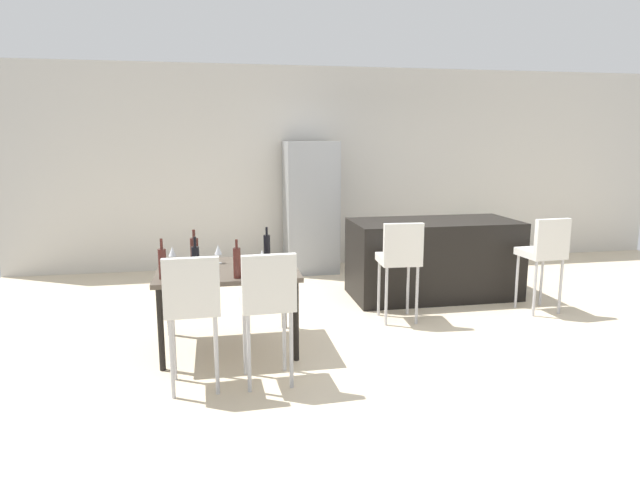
% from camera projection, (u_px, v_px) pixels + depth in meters
% --- Properties ---
extents(ground_plane, '(10.00, 10.00, 0.00)m').
position_uv_depth(ground_plane, '(414.00, 315.00, 5.89)').
color(ground_plane, beige).
extents(back_wall, '(10.00, 0.12, 2.90)m').
position_uv_depth(back_wall, '(354.00, 167.00, 8.22)').
color(back_wall, beige).
rests_on(back_wall, ground_plane).
extents(kitchen_island, '(1.96, 0.90, 0.92)m').
position_uv_depth(kitchen_island, '(433.00, 259.00, 6.54)').
color(kitchen_island, black).
rests_on(kitchen_island, ground_plane).
extents(bar_chair_left, '(0.42, 0.42, 1.05)m').
position_uv_depth(bar_chair_left, '(400.00, 256.00, 5.57)').
color(bar_chair_left, silver).
rests_on(bar_chair_left, ground_plane).
extents(bar_chair_middle, '(0.43, 0.43, 1.05)m').
position_uv_depth(bar_chair_middle, '(545.00, 250.00, 5.87)').
color(bar_chair_middle, silver).
rests_on(bar_chair_middle, ground_plane).
extents(dining_table, '(1.23, 0.95, 0.74)m').
position_uv_depth(dining_table, '(227.00, 276.00, 4.87)').
color(dining_table, '#4C4238').
rests_on(dining_table, ground_plane).
extents(dining_chair_near, '(0.41, 0.41, 1.05)m').
position_uv_depth(dining_chair_near, '(192.00, 301.00, 4.01)').
color(dining_chair_near, silver).
rests_on(dining_chair_near, ground_plane).
extents(dining_chair_far, '(0.42, 0.42, 1.05)m').
position_uv_depth(dining_chair_far, '(268.00, 297.00, 4.11)').
color(dining_chair_far, silver).
rests_on(dining_chair_far, ground_plane).
extents(wine_bottle_middle, '(0.06, 0.06, 0.33)m').
position_uv_depth(wine_bottle_middle, '(237.00, 262.00, 4.50)').
color(wine_bottle_middle, '#471E19').
rests_on(wine_bottle_middle, dining_table).
extents(wine_bottle_left, '(0.07, 0.07, 0.30)m').
position_uv_depth(wine_bottle_left, '(196.00, 258.00, 4.77)').
color(wine_bottle_left, black).
rests_on(wine_bottle_left, dining_table).
extents(wine_bottle_corner, '(0.08, 0.08, 0.31)m').
position_uv_depth(wine_bottle_corner, '(194.00, 250.00, 5.06)').
color(wine_bottle_corner, '#471E19').
rests_on(wine_bottle_corner, dining_table).
extents(wine_bottle_inner, '(0.06, 0.06, 0.31)m').
position_uv_depth(wine_bottle_inner, '(267.00, 247.00, 5.20)').
color(wine_bottle_inner, black).
rests_on(wine_bottle_inner, dining_table).
extents(wine_bottle_near, '(0.06, 0.06, 0.34)m').
position_uv_depth(wine_bottle_near, '(162.00, 263.00, 4.47)').
color(wine_bottle_near, '#471E19').
rests_on(wine_bottle_near, dining_table).
extents(wine_glass_right, '(0.07, 0.07, 0.17)m').
position_uv_depth(wine_glass_right, '(218.00, 250.00, 5.03)').
color(wine_glass_right, silver).
rests_on(wine_glass_right, dining_table).
extents(wine_glass_far, '(0.07, 0.07, 0.17)m').
position_uv_depth(wine_glass_far, '(262.00, 255.00, 4.81)').
color(wine_glass_far, silver).
rests_on(wine_glass_far, dining_table).
extents(wine_glass_end, '(0.07, 0.07, 0.17)m').
position_uv_depth(wine_glass_end, '(172.00, 252.00, 4.95)').
color(wine_glass_end, silver).
rests_on(wine_glass_end, dining_table).
extents(refrigerator, '(0.72, 0.68, 1.84)m').
position_uv_depth(refrigerator, '(311.00, 207.00, 7.75)').
color(refrigerator, '#939699').
rests_on(refrigerator, ground_plane).
extents(potted_plant, '(0.33, 0.33, 0.53)m').
position_uv_depth(potted_plant, '(478.00, 243.00, 8.33)').
color(potted_plant, '#38383D').
rests_on(potted_plant, ground_plane).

